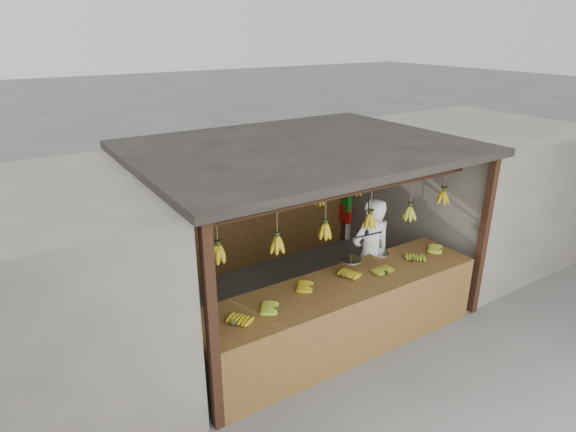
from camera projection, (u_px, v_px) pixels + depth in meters
ground at (299, 304)px, 7.12m from camera, size 80.00×80.00×0.00m
stall at (287, 170)px, 6.66m from camera, size 4.30×3.30×2.40m
neighbor_left at (7, 308)px, 4.90m from camera, size 3.00×3.00×2.30m
neighbor_right at (468, 189)px, 8.51m from camera, size 3.00×3.00×2.30m
counter at (348, 302)px, 5.83m from camera, size 3.85×0.88×0.96m
hanging_bananas at (300, 201)px, 6.53m from camera, size 3.56×2.25×0.38m
balance_scale at (366, 253)px, 6.08m from camera, size 0.68×0.29×0.91m
vendor at (370, 255)px, 6.75m from camera, size 0.65×0.47×1.68m
bag_bundles at (346, 191)px, 8.78m from camera, size 0.08×0.26×1.25m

